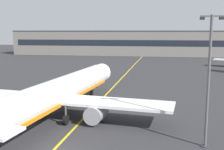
{
  "coord_description": "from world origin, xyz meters",
  "views": [
    {
      "loc": [
        9.15,
        -24.76,
        11.96
      ],
      "look_at": [
        3.26,
        12.01,
        6.05
      ],
      "focal_mm": 44.85,
      "sensor_mm": 36.0,
      "label": 1
    }
  ],
  "objects": [
    {
      "name": "taxiway_centreline",
      "position": [
        0.0,
        30.0,
        0.0
      ],
      "size": [
        6.04,
        179.92,
        0.01
      ],
      "primitive_type": "cube",
      "rotation": [
        0.0,
        0.0,
        -0.03
      ],
      "color": "yellow",
      "rests_on": "ground"
    },
    {
      "name": "airliner_foreground",
      "position": [
        -4.5,
        10.52,
        3.37
      ],
      "size": [
        32.35,
        41.48,
        11.65
      ],
      "color": "white",
      "rests_on": "ground"
    },
    {
      "name": "apron_lamp_post",
      "position": [
        14.37,
        4.08,
        7.06
      ],
      "size": [
        2.24,
        0.9,
        13.51
      ],
      "color": "#515156",
      "rests_on": "ground"
    },
    {
      "name": "safety_cone_by_nose_gear",
      "position": [
        -3.09,
        27.75,
        0.26
      ],
      "size": [
        0.44,
        0.44,
        0.55
      ],
      "color": "orange",
      "rests_on": "ground"
    },
    {
      "name": "terminal_building",
      "position": [
        3.3,
        113.07,
        6.07
      ],
      "size": [
        131.76,
        12.4,
        12.12
      ],
      "color": "slate",
      "rests_on": "ground"
    }
  ]
}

